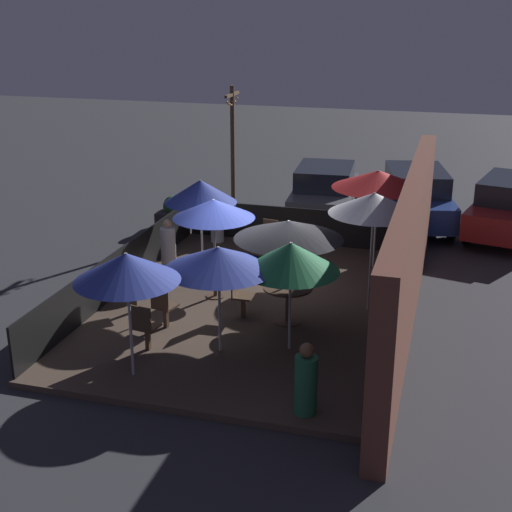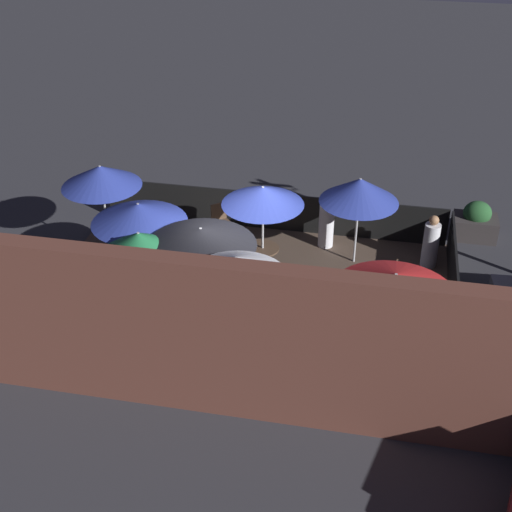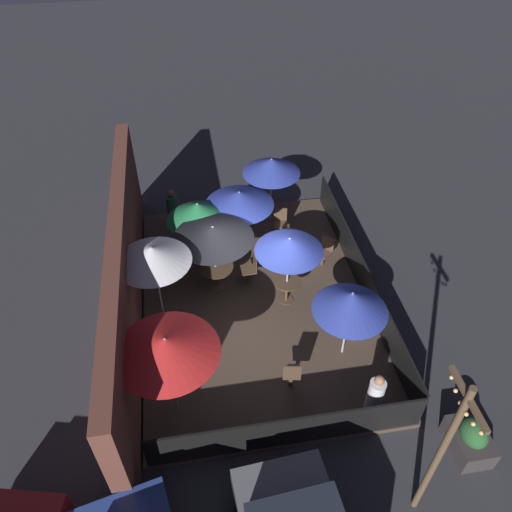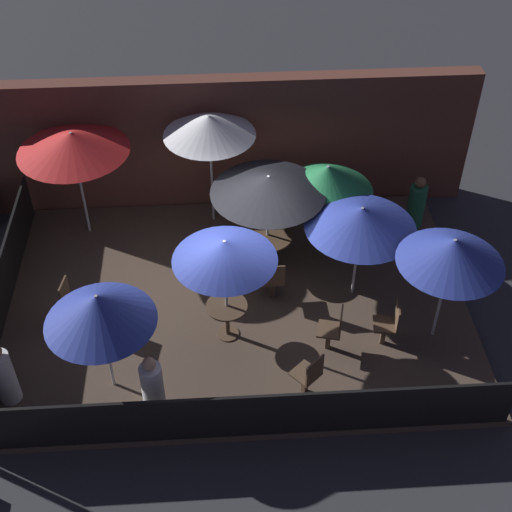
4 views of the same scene
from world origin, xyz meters
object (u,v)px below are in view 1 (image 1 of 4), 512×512
patio_chair_0 (163,305)px  parked_car_0 (324,192)px  patio_umbrella_7 (378,179)px  patio_chair_3 (269,237)px  patron_0 (306,382)px  patio_umbrella_4 (201,191)px  dining_table_1 (288,294)px  dining_table_0 (215,272)px  patio_chair_2 (130,290)px  parked_car_2 (511,206)px  patio_chair_4 (145,326)px  patron_1 (217,221)px  patio_umbrella_2 (219,258)px  patio_umbrella_0 (214,209)px  light_post (233,149)px  patron_2 (168,248)px  patio_umbrella_1 (289,230)px  patio_umbrella_6 (374,203)px  patio_umbrella_5 (291,257)px  patio_umbrella_3 (127,267)px  parked_car_1 (416,196)px  planter_box (173,215)px  patio_chair_1 (240,294)px

patio_chair_0 → parked_car_0: size_ratio=0.23×
patio_umbrella_7 → patio_chair_3: bearing=-88.6°
patron_0 → patio_umbrella_4: bearing=170.0°
patio_umbrella_4 → dining_table_1: 4.09m
dining_table_0 → patio_chair_2: patio_chair_2 is taller
patio_umbrella_7 → parked_car_2: bearing=139.5°
patio_chair_4 → patron_1: bearing=15.0°
patio_chair_3 → parked_car_2: bearing=133.4°
patio_umbrella_2 → patron_1: size_ratio=1.60×
patio_umbrella_0 → patio_chair_2: size_ratio=2.39×
patio_umbrella_7 → light_post: light_post is taller
patron_2 → parked_car_0: (-5.45, 2.67, 0.16)m
patio_umbrella_1 → patio_umbrella_7: size_ratio=0.89×
patron_0 → parked_car_2: parked_car_2 is taller
patio_umbrella_6 → dining_table_1: (1.02, -1.47, -1.67)m
patio_umbrella_5 → patio_chair_0: 2.85m
patio_umbrella_3 → dining_table_0: bearing=176.2°
patron_1 → parked_car_1: size_ratio=0.27×
patron_0 → dining_table_1: bearing=155.3°
patio_umbrella_7 → patron_2: size_ratio=1.87×
patron_2 → planter_box: size_ratio=1.23×
dining_table_1 → planter_box: size_ratio=0.95×
planter_box → light_post: bearing=120.8°
patio_umbrella_5 → patio_umbrella_7: size_ratio=0.87×
patio_umbrella_0 → patron_0: 5.08m
patio_umbrella_7 → patio_umbrella_3: bearing=-27.3°
patio_chair_1 → patron_1: bearing=112.3°
dining_table_0 → patron_1: size_ratio=0.57×
patio_umbrella_1 → patio_chair_4: 3.23m
patio_chair_0 → patio_chair_3: size_ratio=0.95×
dining_table_0 → patron_2: patron_2 is taller
patio_umbrella_5 → parked_car_2: bearing=153.7°
patio_chair_3 → patron_2: 2.52m
patio_umbrella_4 → patio_umbrella_3: bearing=7.8°
patio_umbrella_5 → patio_chair_2: bearing=-101.2°
patio_umbrella_7 → light_post: 5.22m
patio_umbrella_5 → parked_car_2: (-8.52, 4.21, -1.06)m
dining_table_1 → patio_chair_0: (0.95, -2.23, -0.11)m
patron_0 → patron_2: 6.79m
parked_car_0 → parked_car_2: (0.08, 5.20, 0.00)m
dining_table_0 → dining_table_1: bearing=65.1°
patio_chair_1 → parked_car_2: 9.24m
patio_umbrella_6 → patio_chair_4: size_ratio=2.71×
patio_umbrella_6 → parked_car_2: size_ratio=0.56×
patio_umbrella_3 → patio_chair_2: bearing=-154.2°
patio_chair_4 → light_post: size_ratio=0.23×
patio_umbrella_6 → parked_car_0: bearing=-161.6°
patio_umbrella_4 → patio_chair_2: bearing=-7.0°
patio_chair_3 → patron_1: size_ratio=0.77×
dining_table_1 → patio_chair_4: 2.90m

